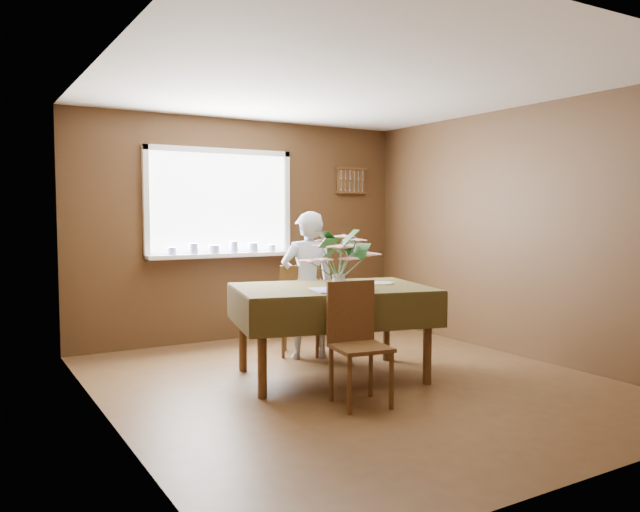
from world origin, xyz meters
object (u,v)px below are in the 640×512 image
dining_table (332,298)px  chair_far (300,306)px  chair_near (356,337)px  seated_woman (308,285)px  flower_bouquet (339,254)px

dining_table → chair_far: size_ratio=2.03×
chair_near → seated_woman: 1.53m
chair_far → chair_near: 1.60m
chair_near → flower_bouquet: 0.76m
chair_near → dining_table: bearing=81.7°
chair_near → seated_woman: size_ratio=0.63×
seated_woman → flower_bouquet: (-0.27, -1.00, 0.37)m
dining_table → flower_bouquet: 0.48m
seated_woman → dining_table: bearing=91.8°
dining_table → chair_near: 0.77m
flower_bouquet → dining_table: bearing=70.5°
chair_near → seated_woman: (0.41, 1.45, 0.22)m
dining_table → chair_far: 0.88m
chair_near → seated_woman: bearing=83.3°
chair_far → flower_bouquet: (-0.25, -1.10, 0.60)m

